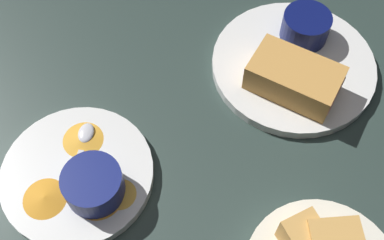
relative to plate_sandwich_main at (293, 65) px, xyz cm
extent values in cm
cube|color=#283833|center=(9.77, 11.95, -2.30)|extent=(110.00, 110.00, 3.00)
cylinder|color=silver|center=(0.00, 0.00, 0.00)|extent=(25.57, 25.57, 1.60)
cube|color=#C68C42|center=(0.70, 4.81, 3.20)|extent=(15.02, 12.57, 4.80)
cube|color=#DB938E|center=(0.70, 4.81, 3.20)|extent=(14.99, 12.14, 0.80)
cylinder|color=#0C144C|center=(-1.71, -5.49, 3.00)|extent=(7.56, 7.56, 4.39)
cylinder|color=black|center=(-1.71, -5.49, 4.79)|extent=(6.20, 6.20, 0.60)
cube|color=silver|center=(0.60, 4.27, 1.05)|extent=(2.05, 5.54, 0.40)
ellipsoid|color=silver|center=(-0.67, -1.09, 1.20)|extent=(2.88, 3.62, 0.80)
cylinder|color=silver|center=(30.61, 20.45, 0.00)|extent=(20.90, 20.90, 1.60)
cylinder|color=navy|center=(27.47, 23.06, 2.89)|extent=(7.87, 7.87, 4.18)
cylinder|color=olive|center=(27.47, 23.06, 4.58)|extent=(6.46, 6.46, 0.60)
cube|color=silver|center=(30.58, 20.06, 1.05)|extent=(1.17, 5.54, 0.40)
ellipsoid|color=silver|center=(30.21, 14.58, 1.20)|extent=(2.41, 3.34, 0.80)
cone|color=gold|center=(27.04, 23.84, 1.10)|extent=(7.18, 7.18, 0.60)
cone|color=gold|center=(24.27, 23.38, 1.10)|extent=(5.82, 5.82, 0.60)
cone|color=orange|center=(34.02, 24.52, 1.10)|extent=(7.91, 7.91, 0.60)
cone|color=gold|center=(30.52, 15.49, 1.10)|extent=(6.09, 6.09, 0.60)
camera|label=1|loc=(13.41, 46.77, 59.78)|focal=44.53mm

